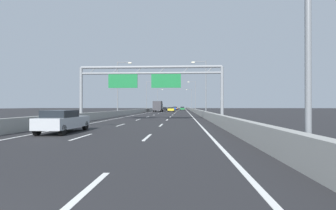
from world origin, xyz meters
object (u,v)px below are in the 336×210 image
Objects in this scene: streetlamp_left_distant at (158,98)px; green_car at (182,108)px; streetlamp_right_mid at (205,85)px; streetlamp_right_far at (195,94)px; blue_car at (175,108)px; black_car at (164,109)px; streetlamp_left_mid at (119,85)px; orange_car at (176,108)px; yellow_car at (171,109)px; streetlamp_left_far at (147,94)px; silver_car at (63,121)px; streetlamp_right_distant at (191,98)px; sign_gantry at (149,79)px; box_truck at (158,106)px.

green_car is at bearing -45.52° from streetlamp_left_distant.
streetlamp_right_far is at bearing 90.00° from streetlamp_right_mid.
blue_car is 18.40m from black_car.
streetlamp_left_distant is 16.43m from green_car.
streetlamp_left_mid is 59.17m from black_car.
yellow_car is at bearing -90.07° from orange_car.
silver_car is at bearing -86.84° from streetlamp_left_far.
streetlamp_right_mid is 36.36m from yellow_car.
streetlamp_right_distant is at bearing 78.47° from streetlamp_left_mid.
blue_car is (-7.54, 40.33, -4.65)m from streetlamp_right_far.
sign_gantry is 3.89× the size of orange_car.
sign_gantry is at bearing -85.28° from streetlamp_left_distant.
sign_gantry is at bearing -87.36° from black_car.
orange_car is (0.27, 7.63, -0.02)m from blue_car.
box_truck is (-7.29, -28.75, 0.96)m from green_car.
streetlamp_left_mid is 39.51m from streetlamp_right_far.
streetlamp_right_far is 2.13× the size of black_car.
streetlamp_left_far reaches higher than blue_car.
streetlamp_left_far is 2.19× the size of yellow_car.
blue_car is 0.95× the size of green_car.
streetlamp_left_distant reaches higher than orange_car.
black_car is (3.89, 58.85, -4.68)m from streetlamp_left_mid.
streetlamp_left_distant reaches higher than blue_car.
blue_car is 15.43m from green_car.
streetlamp_right_distant reaches higher than sign_gantry.
streetlamp_left_far is 2.13× the size of black_car.
streetlamp_right_mid is 2.21× the size of orange_car.
yellow_car is at bearing -89.71° from blue_car.
streetlamp_right_mid is 39.51m from streetlamp_left_far.
sign_gantry is at bearing -98.37° from streetlamp_right_far.
blue_car is at bearing 84.51° from streetlamp_left_mid.
streetlamp_right_distant is 2.13× the size of black_car.
green_car is (3.38, -22.63, 0.02)m from orange_car.
green_car is at bearing 79.89° from streetlamp_left_mid.
streetlamp_right_mid reaches higher than green_car.
streetlamp_left_mid is 36.41m from yellow_car.
streetlamp_right_distant is at bearing -26.46° from blue_car.
green_car is at bearing -109.10° from streetlamp_right_distant.
streetlamp_left_distant is at bearing 92.03° from silver_car.
streetlamp_left_distant is 2.19× the size of yellow_car.
streetlamp_right_mid reaches higher than sign_gantry.
streetlamp_right_mid and streetlamp_right_far have the same top height.
sign_gantry reaches higher than orange_car.
streetlamp_right_far is at bearing -81.38° from orange_car.
streetlamp_right_mid is 1.00× the size of streetlamp_right_far.
streetlamp_right_far is 2.31× the size of blue_car.
streetlamp_left_distant is at bearing 94.72° from sign_gantry.
black_car is 25.97m from orange_car.
sign_gantry reaches higher than black_car.
yellow_car is 0.52× the size of box_truck.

